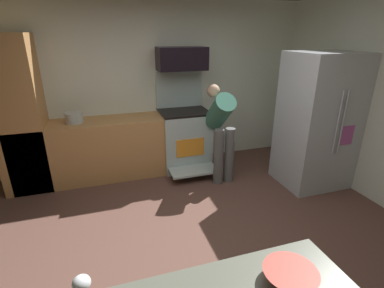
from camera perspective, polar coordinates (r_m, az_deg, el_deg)
The scene contains 11 objects.
ground_plane at distance 3.18m, azimuth 1.76°, elevation -20.07°, with size 5.20×4.80×0.02m, color brown.
wall_back at distance 4.73m, azimuth -7.65°, elevation 11.43°, with size 5.20×0.12×2.60m, color silver.
lower_cabinet_run at distance 4.54m, azimuth -17.52°, elevation -0.99°, with size 2.40×0.60×0.90m, color #BD854C.
cabinet_column at distance 4.49m, azimuth -31.21°, elevation 4.74°, with size 0.60×0.60×2.10m, color #BD854C.
oven_range at distance 4.66m, azimuth -1.56°, elevation 1.46°, with size 0.76×0.99×1.57m.
microwave at distance 4.49m, azimuth -2.06°, elevation 16.68°, with size 0.74×0.38×0.34m, color black.
refrigerator at distance 4.38m, azimuth 23.77°, elevation 4.13°, with size 0.90×0.79×1.87m.
person_cook at distance 4.19m, azimuth 5.72°, elevation 3.71°, with size 0.31×0.69×1.39m.
mixing_bowl_large at distance 1.67m, azimuth 18.85°, elevation -23.75°, with size 0.28×0.28×0.07m, color red.
wine_glass_mid at distance 1.52m, azimuth -21.17°, elevation -24.65°, with size 0.08×0.08×0.17m.
stock_pot at distance 4.39m, azimuth -22.47°, elevation 4.89°, with size 0.24×0.24×0.15m, color #B5BDBA.
Camera 1 is at (-0.81, -2.25, 2.09)m, focal length 26.71 mm.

